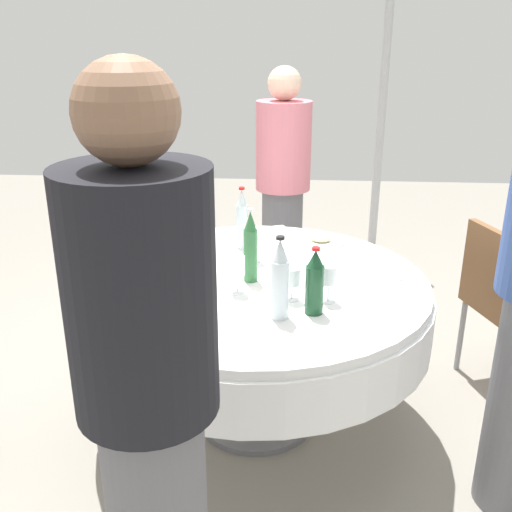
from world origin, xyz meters
The scene contains 22 objects.
ground_plane centered at (0.00, 0.00, 0.00)m, with size 10.00×10.00×0.00m, color gray.
dining_table centered at (0.00, 0.00, 0.60)m, with size 1.54×1.54×0.74m.
bottle_clear_front centered at (0.10, -0.39, 0.89)m, with size 0.06×0.06×0.31m.
bottle_dark_green_north centered at (0.31, -0.22, 0.88)m, with size 0.07×0.07×0.30m.
bottle_green_east centered at (0.02, 0.02, 0.89)m, with size 0.06×0.06×0.33m.
bottle_dark_green_rear centered at (-0.25, 0.32, 0.87)m, with size 0.07×0.07×0.27m.
bottle_clear_right centered at (-0.12, 0.37, 0.89)m, with size 0.07×0.07×0.33m.
wine_glass_rear centered at (0.07, 0.16, 0.86)m, with size 0.07×0.07×0.16m.
wine_glass_right centered at (-0.31, 0.21, 0.85)m, with size 0.06×0.06×0.15m.
wine_glass_inner centered at (-0.16, 0.21, 0.84)m, with size 0.07×0.07×0.14m.
wine_glass_outer centered at (0.02, -0.20, 0.84)m, with size 0.07×0.07×0.15m.
plate_west centered at (-0.22, -0.02, 0.75)m, with size 0.22×0.22×0.02m.
plate_far centered at (-0.30, -0.48, 0.75)m, with size 0.23×0.23×0.04m.
plate_near centered at (0.32, 0.16, 0.75)m, with size 0.26×0.26×0.04m.
fork_north centered at (-0.57, -0.08, 0.74)m, with size 0.18×0.02×0.01m, color silver.
fork_east centered at (0.53, -0.24, 0.74)m, with size 0.18×0.02×0.01m, color silver.
knife_rear centered at (-0.40, 0.43, 0.74)m, with size 0.18×0.02×0.01m, color silver.
folded_napkin centered at (-0.05, -0.60, 0.75)m, with size 0.16×0.16×0.02m, color white.
person_front centered at (-0.08, -1.21, 0.83)m, with size 0.34×0.34×1.58m.
person_east centered at (0.17, 1.19, 0.90)m, with size 0.34×0.34×1.71m.
chair_inner centered at (-1.22, -0.40, 0.52)m, with size 0.50×0.50×0.87m.
tent_pole_main centered at (-0.83, -2.47, 1.16)m, with size 0.07×0.07×2.32m, color #B2B5B7.
Camera 1 is at (-0.17, 2.34, 1.74)m, focal length 40.56 mm.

